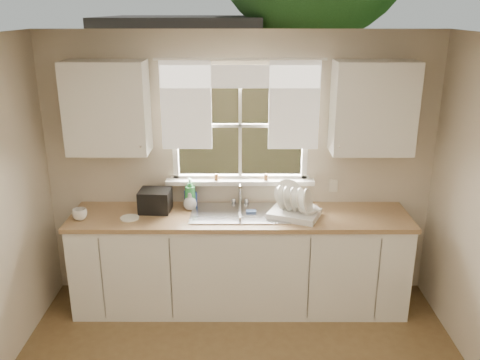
{
  "coord_description": "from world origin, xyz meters",
  "views": [
    {
      "loc": [
        0.01,
        -2.52,
        2.67
      ],
      "look_at": [
        0.0,
        1.65,
        1.25
      ],
      "focal_mm": 38.0,
      "sensor_mm": 36.0,
      "label": 1
    }
  ],
  "objects_px": {
    "dish_rack": "(294,208)",
    "cup": "(80,214)",
    "black_appliance": "(155,201)",
    "soap_bottle_a": "(190,193)"
  },
  "relations": [
    {
      "from": "black_appliance",
      "to": "cup",
      "type": "bearing_deg",
      "value": -158.93
    },
    {
      "from": "soap_bottle_a",
      "to": "cup",
      "type": "distance_m",
      "value": 0.99
    },
    {
      "from": "dish_rack",
      "to": "black_appliance",
      "type": "xyz_separation_m",
      "value": [
        -1.25,
        0.13,
        0.02
      ]
    },
    {
      "from": "soap_bottle_a",
      "to": "dish_rack",
      "type": "bearing_deg",
      "value": -35.76
    },
    {
      "from": "dish_rack",
      "to": "soap_bottle_a",
      "type": "distance_m",
      "value": 0.96
    },
    {
      "from": "cup",
      "to": "black_appliance",
      "type": "height_order",
      "value": "black_appliance"
    },
    {
      "from": "dish_rack",
      "to": "black_appliance",
      "type": "relative_size",
      "value": 1.85
    },
    {
      "from": "black_appliance",
      "to": "dish_rack",
      "type": "bearing_deg",
      "value": -2.47
    },
    {
      "from": "dish_rack",
      "to": "cup",
      "type": "height_order",
      "value": "dish_rack"
    },
    {
      "from": "cup",
      "to": "black_appliance",
      "type": "distance_m",
      "value": 0.66
    }
  ]
}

